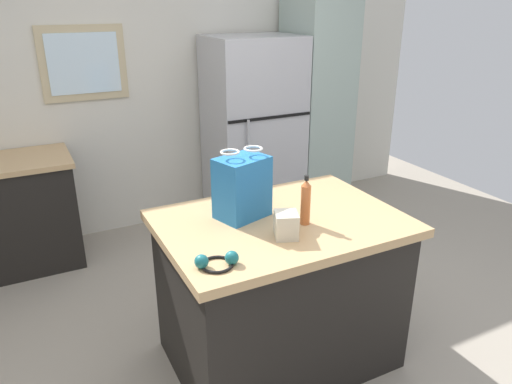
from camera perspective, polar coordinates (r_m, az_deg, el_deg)
The scene contains 9 objects.
ground at distance 3.03m, azimuth 2.68°, elevation -19.97°, with size 6.82×6.82×0.00m, color #9E9384.
back_wall at distance 4.50m, azimuth -12.47°, elevation 13.42°, with size 5.68×0.13×2.79m.
kitchen_island at distance 2.84m, azimuth 2.81°, elevation -11.50°, with size 1.30×0.93×0.91m.
refrigerator at distance 4.52m, azimuth -0.32°, elevation 7.04°, with size 0.81×0.69×1.72m.
tall_cabinet at distance 4.82m, azimuth 7.06°, elevation 9.72°, with size 0.52×0.61×2.03m.
shopping_bag at distance 2.58m, azimuth -1.65°, elevation 0.58°, with size 0.31×0.27×0.38m.
small_box at distance 2.40m, azimuth 3.57°, elevation -3.90°, with size 0.11×0.12×0.13m, color beige.
bottle at distance 2.53m, azimuth 5.86°, elevation -1.20°, with size 0.05×0.05×0.27m.
ear_defenders at distance 2.17m, azimuth -4.64°, elevation -8.16°, with size 0.20×0.18×0.06m.
Camera 1 is at (-1.14, -1.95, 2.02)m, focal length 33.94 mm.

